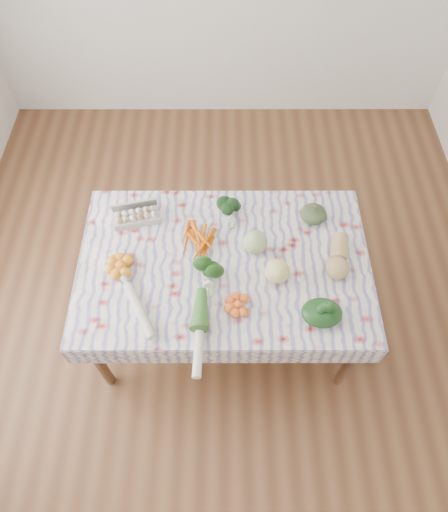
{
  "coord_description": "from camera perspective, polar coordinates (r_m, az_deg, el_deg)",
  "views": [
    {
      "loc": [
        -0.0,
        -1.39,
        2.95
      ],
      "look_at": [
        0.0,
        0.0,
        0.82
      ],
      "focal_mm": 32.0,
      "sensor_mm": 36.0,
      "label": 1
    }
  ],
  "objects": [
    {
      "name": "leek",
      "position": [
        2.36,
        -3.1,
        -9.66
      ],
      "size": [
        0.07,
        0.46,
        0.05
      ],
      "primitive_type": "cylinder",
      "rotation": [
        1.57,
        0.0,
        -0.03
      ],
      "color": "white",
      "rests_on": "tablecloth"
    },
    {
      "name": "daikon",
      "position": [
        2.45,
        -10.52,
        -6.66
      ],
      "size": [
        0.21,
        0.34,
        0.05
      ],
      "primitive_type": "cylinder",
      "rotation": [
        1.57,
        0.0,
        0.48
      ],
      "color": "beige",
      "rests_on": "tablecloth"
    },
    {
      "name": "dining_table",
      "position": [
        2.66,
        0.0,
        -1.67
      ],
      "size": [
        1.6,
        1.0,
        0.75
      ],
      "color": "brown",
      "rests_on": "ground"
    },
    {
      "name": "mandarin_cluster",
      "position": [
        2.42,
        1.78,
        -6.07
      ],
      "size": [
        0.19,
        0.19,
        0.05
      ],
      "primitive_type": "cube",
      "rotation": [
        0.0,
        0.0,
        -0.07
      ],
      "color": "orange",
      "rests_on": "tablecloth"
    },
    {
      "name": "orange_cluster",
      "position": [
        2.6,
        -12.8,
        -1.22
      ],
      "size": [
        0.22,
        0.22,
        0.07
      ],
      "primitive_type": "cube",
      "rotation": [
        0.0,
        0.0,
        -0.07
      ],
      "color": "orange",
      "rests_on": "tablecloth"
    },
    {
      "name": "ground",
      "position": [
        3.26,
        0.0,
        -7.9
      ],
      "size": [
        4.5,
        4.5,
        0.0
      ],
      "primitive_type": "plane",
      "color": "brown",
      "rests_on": "ground"
    },
    {
      "name": "kabocha_squash",
      "position": [
        2.77,
        11.11,
        5.17
      ],
      "size": [
        0.2,
        0.2,
        0.1
      ],
      "primitive_type": "ellipsoid",
      "rotation": [
        0.0,
        0.0,
        0.42
      ],
      "color": "#3A4F2B",
      "rests_on": "tablecloth"
    },
    {
      "name": "grapefruit",
      "position": [
        2.49,
        6.67,
        -1.9
      ],
      "size": [
        0.17,
        0.17,
        0.13
      ],
      "primitive_type": "sphere",
      "rotation": [
        0.0,
        0.0,
        0.37
      ],
      "color": "#E7DC77",
      "rests_on": "tablecloth"
    },
    {
      "name": "tablecloth",
      "position": [
        2.59,
        0.0,
        -0.77
      ],
      "size": [
        1.66,
        1.06,
        0.01
      ],
      "primitive_type": "cube",
      "color": "white",
      "rests_on": "dining_table"
    },
    {
      "name": "cabbage",
      "position": [
        2.58,
        3.93,
        1.76
      ],
      "size": [
        0.17,
        0.17,
        0.14
      ],
      "primitive_type": "sphere",
      "rotation": [
        0.0,
        0.0,
        0.24
      ],
      "color": "#99B877",
      "rests_on": "tablecloth"
    },
    {
      "name": "spinach_bag",
      "position": [
        2.43,
        12.14,
        -6.95
      ],
      "size": [
        0.24,
        0.21,
        0.09
      ],
      "primitive_type": "ellipsoid",
      "rotation": [
        0.0,
        0.0,
        -0.2
      ],
      "color": "black",
      "rests_on": "tablecloth"
    },
    {
      "name": "butternut_squash",
      "position": [
        2.61,
        14.17,
        -0.01
      ],
      "size": [
        0.19,
        0.3,
        0.13
      ],
      "primitive_type": "ellipsoid",
      "rotation": [
        0.0,
        0.0,
        -0.22
      ],
      "color": "tan",
      "rests_on": "tablecloth"
    },
    {
      "name": "carrot_bunch",
      "position": [
        2.65,
        -3.41,
        2.16
      ],
      "size": [
        0.25,
        0.22,
        0.04
      ],
      "primitive_type": "cube",
      "rotation": [
        0.0,
        0.0,
        -0.03
      ],
      "color": "#D45903",
      "rests_on": "tablecloth"
    },
    {
      "name": "kale_bunch",
      "position": [
        2.72,
        0.89,
        5.63
      ],
      "size": [
        0.14,
        0.12,
        0.12
      ],
      "primitive_type": "ellipsoid",
      "rotation": [
        0.0,
        0.0,
        -0.01
      ],
      "color": "#173A17",
      "rests_on": "tablecloth"
    },
    {
      "name": "egg_carton",
      "position": [
        2.77,
        -10.88,
        4.76
      ],
      "size": [
        0.29,
        0.17,
        0.07
      ],
      "primitive_type": "cube",
      "rotation": [
        0.0,
        0.0,
        0.23
      ],
      "color": "#B7B6B1",
      "rests_on": "tablecloth"
    },
    {
      "name": "broccoli",
      "position": [
        2.48,
        -1.93,
        -2.42
      ],
      "size": [
        0.16,
        0.16,
        0.11
      ],
      "primitive_type": "ellipsoid",
      "rotation": [
        0.0,
        0.0,
        0.05
      ],
      "color": "#1F4D16",
      "rests_on": "tablecloth"
    }
  ]
}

